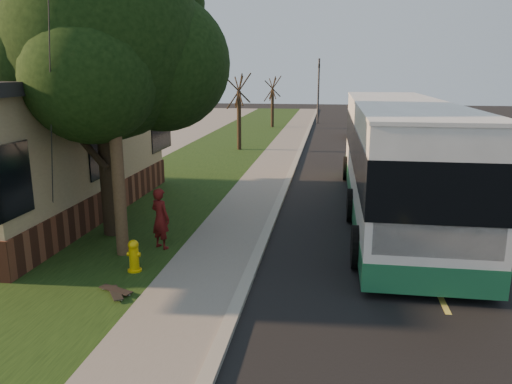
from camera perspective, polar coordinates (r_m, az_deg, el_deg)
ground at (r=11.10m, az=-0.91°, el=-10.11°), size 120.00×120.00×0.00m
road at (r=20.64m, az=14.79°, el=0.72°), size 8.00×80.00×0.01m
curb at (r=20.56m, az=3.66°, el=1.26°), size 0.25×80.00×0.12m
sidewalk at (r=20.67m, az=0.89°, el=1.30°), size 2.00×80.00×0.08m
grass_verge at (r=21.41m, az=-8.43°, el=1.57°), size 5.00×80.00×0.07m
fire_hydrant at (r=11.61m, az=-13.78°, el=-7.10°), size 0.32×0.32×0.74m
utility_pole at (r=12.08m, az=-16.32°, el=13.89°), size 2.86×3.21×9.07m
leafy_tree at (r=13.96m, az=-16.91°, el=15.96°), size 6.30×6.00×7.80m
bare_tree_near at (r=28.58m, az=-1.95°, el=9.02°), size 1.38×1.21×4.31m
bare_tree_far at (r=40.36m, az=1.90°, el=10.17°), size 1.38×1.21×4.03m
traffic_signal at (r=44.05m, az=7.16°, el=11.88°), size 0.18×0.22×5.50m
transit_bus at (r=16.30m, az=15.84°, el=4.09°), size 3.05×13.22×3.57m
skateboarder at (r=12.82m, az=-10.87°, el=-2.97°), size 0.68×0.60×1.57m
skateboard_main at (r=10.63m, az=-15.77°, el=-11.05°), size 0.58×0.73×0.07m
skateboard_spare at (r=10.75m, az=-15.73°, el=-10.73°), size 0.80×0.47×0.07m
dumpster at (r=19.10m, az=-22.56°, el=0.96°), size 1.43×1.20×1.14m
distant_car at (r=34.90m, az=11.88°, el=7.14°), size 1.85×4.01×1.33m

